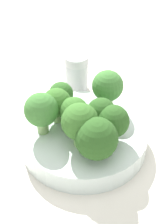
% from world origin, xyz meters
% --- Properties ---
extents(ground_plane, '(3.00, 3.00, 0.00)m').
position_xyz_m(ground_plane, '(0.00, 0.00, 0.00)').
color(ground_plane, silver).
extents(bowl, '(0.18, 0.18, 0.03)m').
position_xyz_m(bowl, '(0.00, 0.00, 0.02)').
color(bowl, silver).
rests_on(bowl, ground_plane).
extents(broccoli_floret_0, '(0.04, 0.04, 0.05)m').
position_xyz_m(broccoli_floret_0, '(-0.00, 0.01, 0.06)').
color(broccoli_floret_0, '#7A9E5B').
rests_on(broccoli_floret_0, bowl).
extents(broccoli_floret_1, '(0.05, 0.05, 0.06)m').
position_xyz_m(broccoli_floret_1, '(-0.05, -0.02, 0.06)').
color(broccoli_floret_1, '#8EB770').
rests_on(broccoli_floret_1, bowl).
extents(broccoli_floret_2, '(0.04, 0.04, 0.04)m').
position_xyz_m(broccoli_floret_2, '(0.04, 0.04, 0.05)').
color(broccoli_floret_2, '#84AD66').
rests_on(broccoli_floret_2, bowl).
extents(broccoli_floret_3, '(0.04, 0.04, 0.05)m').
position_xyz_m(broccoli_floret_3, '(0.01, 0.04, 0.06)').
color(broccoli_floret_3, '#8EB770').
rests_on(broccoli_floret_3, bowl).
extents(broccoli_floret_4, '(0.04, 0.04, 0.05)m').
position_xyz_m(broccoli_floret_4, '(-0.01, -0.04, 0.06)').
color(broccoli_floret_4, '#7A9E5B').
rests_on(broccoli_floret_4, bowl).
extents(broccoli_floret_5, '(0.05, 0.05, 0.06)m').
position_xyz_m(broccoli_floret_5, '(-0.03, -0.00, 0.07)').
color(broccoli_floret_5, '#8EB770').
rests_on(broccoli_floret_5, bowl).
extents(broccoli_floret_6, '(0.05, 0.05, 0.06)m').
position_xyz_m(broccoli_floret_6, '(0.06, -0.02, 0.07)').
color(broccoli_floret_6, '#84AD66').
rests_on(broccoli_floret_6, bowl).
extents(broccoli_floret_7, '(0.04, 0.04, 0.05)m').
position_xyz_m(broccoli_floret_7, '(0.00, -0.02, 0.06)').
color(broccoli_floret_7, '#7A9E5B').
rests_on(broccoli_floret_7, bowl).
extents(broccoli_floret_8, '(0.05, 0.05, 0.06)m').
position_xyz_m(broccoli_floret_8, '(-0.01, 0.06, 0.07)').
color(broccoli_floret_8, '#84AD66').
rests_on(broccoli_floret_8, bowl).
extents(pepper_shaker, '(0.04, 0.04, 0.07)m').
position_xyz_m(pepper_shaker, '(0.13, 0.04, 0.03)').
color(pepper_shaker, '#B2B7BC').
rests_on(pepper_shaker, ground_plane).
extents(almond_crumb_1, '(0.01, 0.01, 0.01)m').
position_xyz_m(almond_crumb_1, '(0.11, 0.05, 0.00)').
color(almond_crumb_1, '#AD7F4C').
rests_on(almond_crumb_1, ground_plane).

